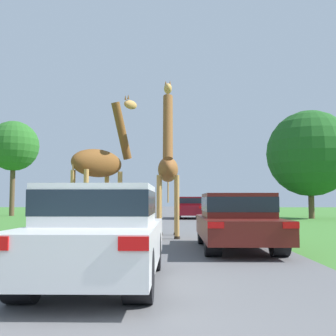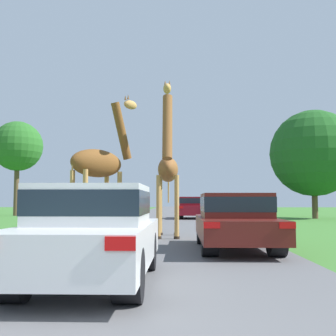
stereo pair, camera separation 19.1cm
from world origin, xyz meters
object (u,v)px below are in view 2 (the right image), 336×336
at_px(giraffe_near_road, 168,167).
at_px(tree_left_edge, 314,153).
at_px(car_queue_left, 192,207).
at_px(tree_centre_back, 18,147).
at_px(car_lead_maroon, 92,231).
at_px(giraffe_companion, 100,164).
at_px(car_queue_right, 235,219).

bearing_deg(giraffe_near_road, tree_left_edge, -123.19).
bearing_deg(car_queue_left, tree_centre_back, 160.91).
xyz_separation_m(giraffe_near_road, tree_left_edge, (9.62, 15.22, 2.17)).
xyz_separation_m(giraffe_near_road, car_lead_maroon, (-0.87, -7.81, -1.58)).
bearing_deg(tree_left_edge, giraffe_companion, -125.42).
relative_size(tree_left_edge, tree_centre_back, 0.96).
xyz_separation_m(car_lead_maroon, tree_left_edge, (10.49, 23.03, 3.75)).
distance_m(giraffe_companion, car_queue_left, 16.76).
bearing_deg(car_queue_left, giraffe_near_road, -94.34).
xyz_separation_m(car_queue_left, tree_left_edge, (8.47, 0.04, 3.73)).
bearing_deg(giraffe_near_road, giraffe_companion, 29.31).
xyz_separation_m(giraffe_near_road, car_queue_right, (1.79, -3.43, -1.59)).
bearing_deg(tree_left_edge, car_queue_right, -112.78).
relative_size(giraffe_near_road, car_queue_left, 1.14).
distance_m(car_queue_right, tree_left_edge, 20.58).
distance_m(car_lead_maroon, tree_left_edge, 25.58).
bearing_deg(giraffe_companion, car_queue_left, 117.74).
height_order(car_lead_maroon, tree_centre_back, tree_centre_back).
relative_size(giraffe_near_road, car_lead_maroon, 1.23).
height_order(car_queue_right, tree_left_edge, tree_left_edge).
xyz_separation_m(car_lead_maroon, car_queue_left, (2.02, 22.99, 0.02)).
relative_size(car_lead_maroon, car_queue_left, 0.93).
xyz_separation_m(giraffe_companion, car_lead_maroon, (1.19, -6.61, -1.58)).
relative_size(car_lead_maroon, tree_left_edge, 0.54).
distance_m(giraffe_near_road, car_queue_right, 4.18).
distance_m(giraffe_near_road, car_queue_left, 15.30).
distance_m(giraffe_near_road, tree_left_edge, 18.14).
distance_m(giraffe_companion, car_lead_maroon, 6.90).
bearing_deg(car_lead_maroon, tree_centre_back, 113.68).
height_order(giraffe_near_road, tree_centre_back, tree_centre_back).
height_order(car_lead_maroon, tree_left_edge, tree_left_edge).
bearing_deg(giraffe_near_road, tree_centre_back, -57.79).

